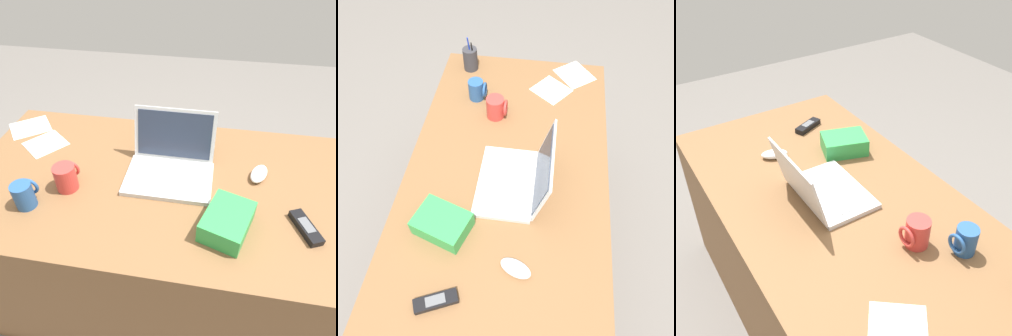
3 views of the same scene
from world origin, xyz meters
TOP-DOWN VIEW (x-y plane):
  - ground_plane at (0.00, 0.00)m, footprint 6.00×6.00m
  - desk at (0.00, 0.00)m, footprint 1.53×0.81m
  - laptop at (0.03, 0.05)m, footprint 0.33×0.27m
  - computer_mouse at (0.36, 0.08)m, footprint 0.09×0.12m
  - coffee_mug_white at (-0.34, -0.09)m, footprint 0.08×0.09m
  - coffee_mug_tall at (-0.44, -0.20)m, footprint 0.07×0.08m
  - cordless_phone at (0.50, -0.15)m, footprint 0.10×0.14m
  - pen_holder at (-0.65, -0.27)m, footprint 0.07×0.07m
  - snack_bag at (0.25, -0.19)m, footprint 0.19×0.22m
  - paper_note_near_laptop at (-0.67, 0.26)m, footprint 0.23×0.22m
  - paper_note_left at (-0.54, 0.15)m, footprint 0.21×0.21m

SIDE VIEW (x-z plane):
  - ground_plane at x=0.00m, z-range 0.00..0.00m
  - desk at x=0.00m, z-range 0.00..0.71m
  - paper_note_near_laptop at x=-0.67m, z-range 0.71..0.71m
  - paper_note_left at x=-0.54m, z-range 0.71..0.71m
  - cordless_phone at x=0.50m, z-range 0.71..0.73m
  - computer_mouse at x=0.36m, z-range 0.71..0.74m
  - snack_bag at x=0.25m, z-range 0.71..0.78m
  - laptop at x=0.03m, z-range 0.64..0.86m
  - coffee_mug_tall at x=-0.44m, z-range 0.71..0.80m
  - coffee_mug_white at x=-0.34m, z-range 0.71..0.81m
  - pen_holder at x=-0.65m, z-range 0.67..0.85m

